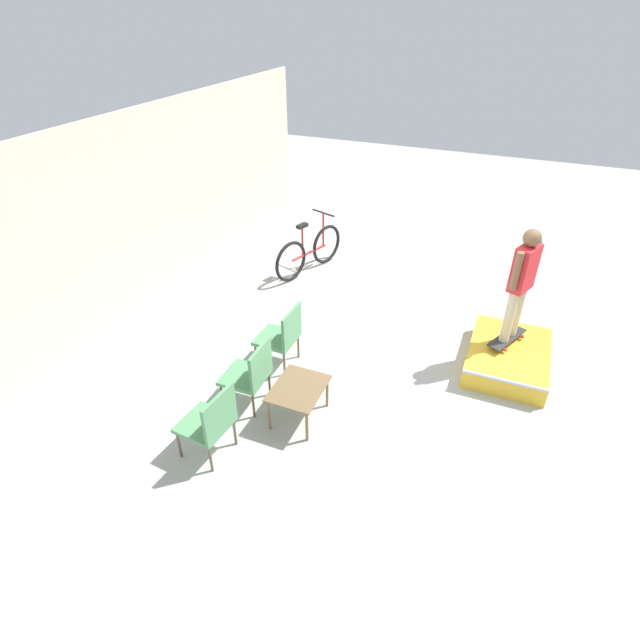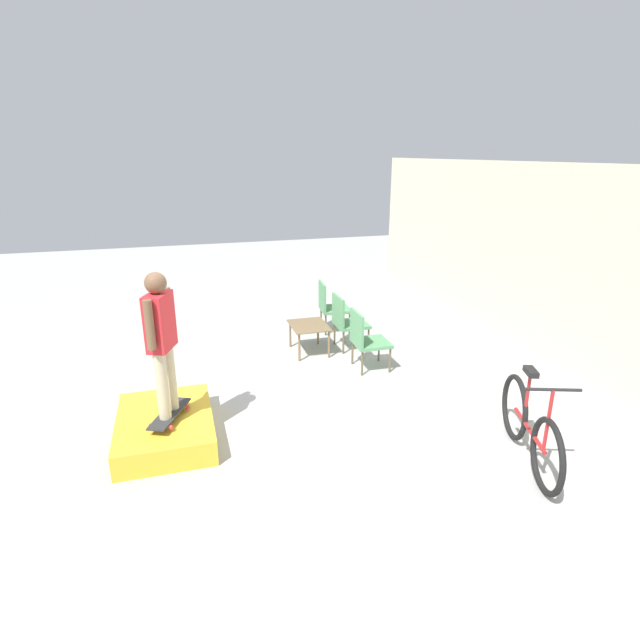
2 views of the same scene
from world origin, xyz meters
name	(u,v)px [view 1 (image 1 of 2)]	position (x,y,z in m)	size (l,w,h in m)	color
ground_plane	(411,383)	(0.00, 0.00, 0.00)	(24.00, 24.00, 0.00)	#A8A8A3
house_wall_back	(111,227)	(0.00, 4.68, 1.50)	(12.00, 0.06, 3.00)	beige
skate_ramp_box	(508,357)	(0.90, -1.14, 0.14)	(1.49, 1.06, 0.31)	gold
skateboard_on_ramp	(507,338)	(1.03, -1.08, 0.37)	(0.75, 0.49, 0.07)	#2D2D2D
person_skater	(522,278)	(1.03, -1.08, 1.32)	(0.53, 0.33, 1.60)	#C6B793
coffee_table	(299,392)	(-1.15, 1.13, 0.41)	(0.73, 0.59, 0.48)	brown
patio_chair_left	(211,421)	(-2.04, 1.77, 0.50)	(0.57, 0.57, 0.92)	brown
patio_chair_center	(251,372)	(-1.15, 1.77, 0.50)	(0.53, 0.53, 0.92)	brown
patio_chair_right	(283,334)	(-0.27, 1.77, 0.50)	(0.53, 0.53, 0.92)	brown
bicycle	(309,252)	(2.45, 2.55, 0.40)	(1.65, 0.69, 1.05)	black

